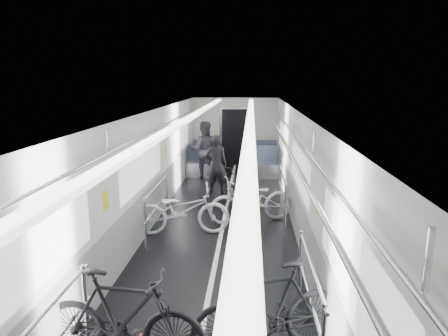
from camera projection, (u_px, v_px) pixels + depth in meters
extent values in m
cube|color=black|center=(220.00, 238.00, 7.77)|extent=(3.00, 14.00, 0.01)
cube|color=white|center=(220.00, 114.00, 7.25)|extent=(3.00, 14.00, 0.02)
cube|color=silver|center=(142.00, 177.00, 7.61)|extent=(0.02, 14.00, 2.40)
cube|color=silver|center=(301.00, 180.00, 7.41)|extent=(0.02, 14.00, 2.40)
cube|color=silver|center=(235.00, 132.00, 14.33)|extent=(3.00, 0.02, 2.40)
cube|color=white|center=(220.00, 238.00, 7.77)|extent=(0.08, 13.80, 0.01)
cube|color=gray|center=(145.00, 214.00, 7.77)|extent=(0.01, 13.90, 0.90)
cube|color=gray|center=(297.00, 218.00, 7.58)|extent=(0.01, 13.90, 0.90)
cube|color=white|center=(143.00, 167.00, 7.57)|extent=(0.01, 10.80, 0.75)
cube|color=white|center=(299.00, 169.00, 7.37)|extent=(0.01, 10.80, 0.75)
cube|color=white|center=(190.00, 118.00, 7.30)|extent=(0.14, 13.40, 0.05)
cube|color=white|center=(250.00, 118.00, 7.23)|extent=(0.14, 13.40, 0.05)
cube|color=black|center=(235.00, 137.00, 14.31)|extent=(0.95, 0.10, 2.00)
imported|color=black|center=(123.00, 318.00, 4.22)|extent=(1.86, 0.68, 1.09)
imported|color=silver|center=(182.00, 210.00, 7.89)|extent=(1.96, 0.93, 0.99)
imported|color=black|center=(269.00, 308.00, 4.43)|extent=(1.84, 1.03, 1.07)
imported|color=#A4A4A8|center=(252.00, 200.00, 8.56)|extent=(1.98, 1.23, 0.98)
imported|color=black|center=(241.00, 180.00, 10.62)|extent=(0.99, 1.67, 0.83)
imported|color=black|center=(216.00, 164.00, 10.68)|extent=(0.61, 0.43, 1.60)
imported|color=#2E2B32|center=(204.00, 150.00, 12.44)|extent=(0.90, 0.72, 1.77)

